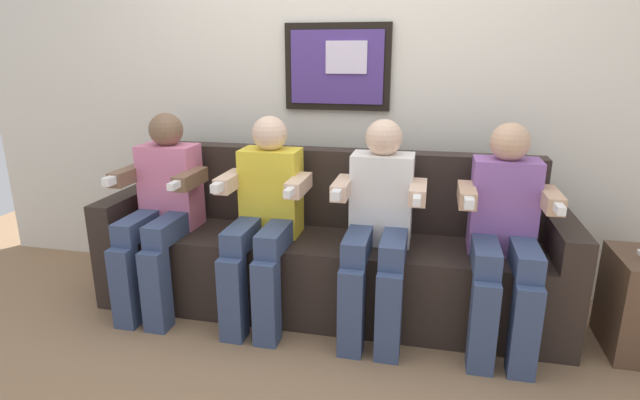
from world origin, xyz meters
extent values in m
plane|color=#8C6B4C|center=(0.00, 0.00, 0.00)|extent=(6.49, 6.49, 0.00)
cube|color=silver|center=(0.00, 0.77, 1.30)|extent=(5.00, 0.05, 2.60)
cube|color=black|center=(-0.02, 0.72, 1.35)|extent=(0.63, 0.03, 0.50)
cube|color=#4C337F|center=(-0.02, 0.71, 1.35)|extent=(0.55, 0.02, 0.42)
cube|color=silver|center=(0.03, 0.70, 1.41)|extent=(0.24, 0.02, 0.18)
cube|color=#2D231E|center=(0.00, 0.29, 0.23)|extent=(2.32, 0.58, 0.45)
cube|color=#2D231E|center=(0.00, 0.51, 0.68)|extent=(2.32, 0.14, 0.45)
cube|color=#2D231E|center=(-1.23, 0.29, 0.31)|extent=(0.14, 0.58, 0.62)
cube|color=#2D231E|center=(1.23, 0.29, 0.31)|extent=(0.14, 0.58, 0.62)
cube|color=pink|center=(-0.92, 0.28, 0.69)|extent=(0.32, 0.20, 0.48)
sphere|color=brown|center=(-0.92, 0.28, 1.02)|extent=(0.19, 0.19, 0.19)
cube|color=#38476B|center=(-1.01, 0.08, 0.51)|extent=(0.12, 0.40, 0.12)
cube|color=#38476B|center=(-0.83, 0.08, 0.51)|extent=(0.12, 0.40, 0.12)
cube|color=#38476B|center=(-1.01, -0.12, 0.23)|extent=(0.12, 0.12, 0.45)
cube|color=#38476B|center=(-0.83, -0.12, 0.23)|extent=(0.12, 0.12, 0.45)
cube|color=brown|center=(-1.11, 0.16, 0.77)|extent=(0.08, 0.28, 0.08)
cube|color=brown|center=(-0.73, 0.16, 0.77)|extent=(0.08, 0.28, 0.08)
cube|color=white|center=(-0.73, 0.00, 0.78)|extent=(0.04, 0.13, 0.04)
cube|color=white|center=(-1.11, 0.00, 0.78)|extent=(0.04, 0.10, 0.04)
cube|color=yellow|center=(-0.31, 0.28, 0.69)|extent=(0.32, 0.20, 0.48)
sphere|color=beige|center=(-0.31, 0.28, 1.02)|extent=(0.19, 0.19, 0.19)
cube|color=#38476B|center=(-0.40, 0.08, 0.51)|extent=(0.12, 0.40, 0.12)
cube|color=#38476B|center=(-0.22, 0.08, 0.51)|extent=(0.12, 0.40, 0.12)
cube|color=#38476B|center=(-0.40, -0.12, 0.23)|extent=(0.12, 0.12, 0.45)
cube|color=#38476B|center=(-0.22, -0.12, 0.23)|extent=(0.12, 0.12, 0.45)
cube|color=beige|center=(-0.50, 0.16, 0.77)|extent=(0.08, 0.28, 0.08)
cube|color=beige|center=(-0.12, 0.16, 0.77)|extent=(0.08, 0.28, 0.08)
cube|color=white|center=(-0.12, 0.00, 0.78)|extent=(0.04, 0.13, 0.04)
cube|color=white|center=(-0.50, 0.00, 0.78)|extent=(0.04, 0.10, 0.04)
cube|color=white|center=(0.31, 0.28, 0.69)|extent=(0.32, 0.20, 0.48)
sphere|color=beige|center=(0.31, 0.28, 1.02)|extent=(0.19, 0.19, 0.19)
cube|color=#38476B|center=(0.22, 0.08, 0.51)|extent=(0.12, 0.40, 0.12)
cube|color=#38476B|center=(0.40, 0.08, 0.51)|extent=(0.12, 0.40, 0.12)
cube|color=#38476B|center=(0.22, -0.12, 0.23)|extent=(0.12, 0.12, 0.45)
cube|color=#38476B|center=(0.40, -0.12, 0.23)|extent=(0.12, 0.12, 0.45)
cube|color=beige|center=(0.12, 0.16, 0.77)|extent=(0.08, 0.28, 0.08)
cube|color=beige|center=(0.50, 0.16, 0.77)|extent=(0.08, 0.28, 0.08)
cube|color=white|center=(0.50, 0.00, 0.78)|extent=(0.04, 0.13, 0.04)
cube|color=white|center=(0.12, 0.00, 0.78)|extent=(0.04, 0.10, 0.04)
cube|color=#8C59A5|center=(0.92, 0.28, 0.69)|extent=(0.32, 0.20, 0.48)
sphere|color=tan|center=(0.92, 0.28, 1.02)|extent=(0.19, 0.19, 0.19)
cube|color=#38476B|center=(0.83, 0.08, 0.51)|extent=(0.12, 0.40, 0.12)
cube|color=#38476B|center=(1.01, 0.08, 0.51)|extent=(0.12, 0.40, 0.12)
cube|color=#38476B|center=(0.83, -0.12, 0.23)|extent=(0.12, 0.12, 0.45)
cube|color=#38476B|center=(1.01, -0.12, 0.23)|extent=(0.12, 0.12, 0.45)
cube|color=tan|center=(0.73, 0.16, 0.77)|extent=(0.08, 0.28, 0.08)
cube|color=tan|center=(1.11, 0.16, 0.77)|extent=(0.08, 0.28, 0.08)
cube|color=white|center=(1.11, 0.00, 0.78)|extent=(0.04, 0.13, 0.04)
cube|color=white|center=(0.73, 0.00, 0.78)|extent=(0.04, 0.10, 0.04)
camera|label=1|loc=(0.55, -2.29, 1.44)|focal=28.24mm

